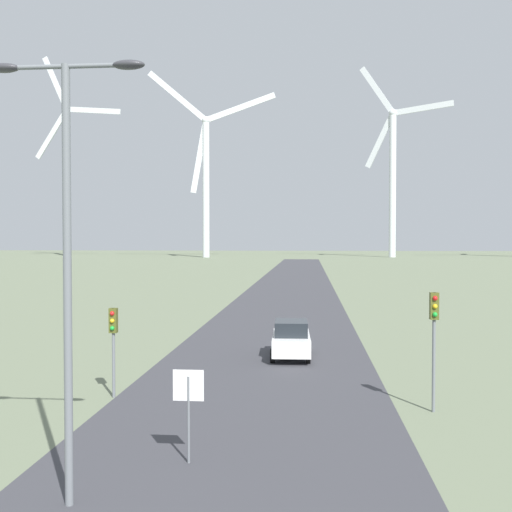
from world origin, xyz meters
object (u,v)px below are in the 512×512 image
(streetlamp, at_px, (67,227))
(traffic_light_post_near_left, at_px, (113,332))
(traffic_light_post_near_right, at_px, (434,325))
(stop_sign_near, at_px, (188,398))
(wind_turbine_left, at_px, (206,170))
(car_approaching, at_px, (291,339))
(wind_turbine_center, at_px, (393,169))
(wind_turbine_far_left, at_px, (67,167))

(streetlamp, relative_size, traffic_light_post_near_left, 2.92)
(traffic_light_post_near_left, height_order, traffic_light_post_near_right, traffic_light_post_near_right)
(stop_sign_near, xyz_separation_m, wind_turbine_left, (-29.80, 175.45, 26.25))
(traffic_light_post_near_right, relative_size, wind_turbine_left, 0.07)
(car_approaching, relative_size, wind_turbine_left, 0.07)
(traffic_light_post_near_left, relative_size, wind_turbine_center, 0.05)
(stop_sign_near, relative_size, traffic_light_post_near_left, 0.74)
(streetlamp, bearing_deg, stop_sign_near, 51.41)
(streetlamp, height_order, wind_turbine_far_left, wind_turbine_far_left)
(wind_turbine_left, bearing_deg, car_approaching, -78.78)
(traffic_light_post_near_right, xyz_separation_m, wind_turbine_far_left, (-87.65, 181.49, 28.14))
(traffic_light_post_near_right, xyz_separation_m, wind_turbine_center, (22.92, 176.92, 25.67))
(stop_sign_near, distance_m, wind_turbine_left, 179.89)
(traffic_light_post_near_right, relative_size, wind_turbine_far_left, 0.06)
(car_approaching, bearing_deg, streetlamp, -104.64)
(wind_turbine_far_left, relative_size, wind_turbine_left, 1.16)
(traffic_light_post_near_left, distance_m, car_approaching, 10.18)
(car_approaching, bearing_deg, wind_turbine_center, 80.57)
(stop_sign_near, height_order, wind_turbine_far_left, wind_turbine_far_left)
(stop_sign_near, relative_size, car_approaching, 0.58)
(wind_turbine_far_left, bearing_deg, wind_turbine_left, -12.54)
(streetlamp, relative_size, car_approaching, 2.30)
(streetlamp, xyz_separation_m, traffic_light_post_near_right, (9.34, 7.85, -3.11))
(traffic_light_post_near_right, bearing_deg, wind_turbine_far_left, 115.78)
(streetlamp, xyz_separation_m, car_approaching, (4.34, 16.60, -5.14))
(car_approaching, height_order, wind_turbine_center, wind_turbine_center)
(wind_turbine_far_left, bearing_deg, stop_sign_near, -66.70)
(traffic_light_post_near_left, distance_m, wind_turbine_center, 181.26)
(car_approaching, distance_m, wind_turbine_center, 172.71)
(stop_sign_near, distance_m, car_approaching, 14.17)
(traffic_light_post_near_right, height_order, car_approaching, traffic_light_post_near_right)
(stop_sign_near, distance_m, wind_turbine_far_left, 205.40)
(streetlamp, relative_size, wind_turbine_far_left, 0.14)
(traffic_light_post_near_right, relative_size, car_approaching, 0.96)
(wind_turbine_center, bearing_deg, traffic_light_post_near_left, -100.98)
(traffic_light_post_near_right, bearing_deg, car_approaching, 119.78)
(streetlamp, distance_m, traffic_light_post_near_right, 12.59)
(traffic_light_post_near_left, xyz_separation_m, wind_turbine_center, (34.18, 176.07, 26.20))
(stop_sign_near, distance_m, wind_turbine_center, 186.57)
(stop_sign_near, height_order, car_approaching, stop_sign_near)
(car_approaching, bearing_deg, traffic_light_post_near_left, -128.32)
(streetlamp, bearing_deg, wind_turbine_left, 98.84)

